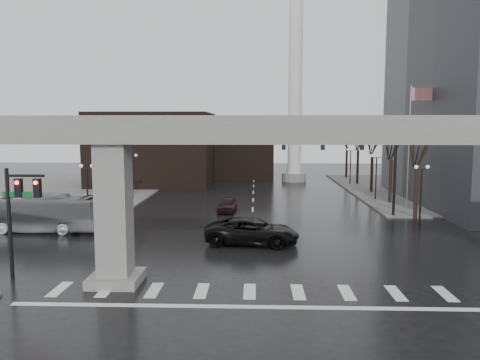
% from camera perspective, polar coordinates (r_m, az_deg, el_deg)
% --- Properties ---
extents(ground, '(160.00, 160.00, 0.00)m').
position_cam_1_polar(ground, '(24.86, 1.21, -12.64)').
color(ground, black).
rests_on(ground, ground).
extents(sidewalk_ne, '(28.00, 36.00, 0.15)m').
position_cam_1_polar(sidewalk_ne, '(65.30, 25.12, -1.17)').
color(sidewalk_ne, slate).
rests_on(sidewalk_ne, ground).
extents(sidewalk_nw, '(28.00, 36.00, 0.15)m').
position_cam_1_polar(sidewalk_nw, '(65.52, -21.73, -0.99)').
color(sidewalk_nw, slate).
rests_on(sidewalk_nw, ground).
extents(elevated_guideway, '(48.00, 2.60, 8.70)m').
position_cam_1_polar(elevated_guideway, '(23.53, 4.34, 3.39)').
color(elevated_guideway, gray).
rests_on(elevated_guideway, ground).
extents(building_far_left, '(16.00, 14.00, 10.00)m').
position_cam_1_polar(building_far_left, '(67.09, -10.38, 3.77)').
color(building_far_left, black).
rests_on(building_far_left, ground).
extents(building_far_mid, '(10.00, 10.00, 8.00)m').
position_cam_1_polar(building_far_mid, '(75.62, 0.20, 3.42)').
color(building_far_mid, black).
rests_on(building_far_mid, ground).
extents(smokestack, '(3.60, 3.60, 30.00)m').
position_cam_1_polar(smokestack, '(69.90, 6.74, 10.79)').
color(smokestack, silver).
rests_on(smokestack, ground).
extents(signal_mast_arm, '(12.12, 0.43, 8.00)m').
position_cam_1_polar(signal_mast_arm, '(43.22, 13.59, 3.28)').
color(signal_mast_arm, black).
rests_on(signal_mast_arm, ground).
extents(signal_left_pole, '(2.30, 0.30, 6.00)m').
position_cam_1_polar(signal_left_pole, '(27.36, -25.38, -2.70)').
color(signal_left_pole, black).
rests_on(signal_left_pole, ground).
extents(flagpole_assembly, '(2.06, 0.12, 12.00)m').
position_cam_1_polar(flagpole_assembly, '(47.89, 20.30, 5.40)').
color(flagpole_assembly, silver).
rests_on(flagpole_assembly, ground).
extents(lamp_right_0, '(1.22, 0.32, 5.11)m').
position_cam_1_polar(lamp_right_0, '(40.01, 21.21, -0.62)').
color(lamp_right_0, black).
rests_on(lamp_right_0, ground).
extents(lamp_right_1, '(1.22, 0.32, 5.11)m').
position_cam_1_polar(lamp_right_1, '(53.35, 16.28, 1.26)').
color(lamp_right_1, black).
rests_on(lamp_right_1, ground).
extents(lamp_right_2, '(1.22, 0.32, 5.11)m').
position_cam_1_polar(lamp_right_2, '(66.96, 13.33, 2.38)').
color(lamp_right_2, black).
rests_on(lamp_right_2, ground).
extents(lamp_left_0, '(1.22, 0.32, 5.11)m').
position_cam_1_polar(lamp_left_0, '(40.20, -18.13, -0.47)').
color(lamp_left_0, black).
rests_on(lamp_left_0, ground).
extents(lamp_left_1, '(1.22, 0.32, 5.11)m').
position_cam_1_polar(lamp_left_1, '(53.49, -13.00, 1.37)').
color(lamp_left_1, black).
rests_on(lamp_left_1, ground).
extents(lamp_left_2, '(1.22, 0.32, 5.11)m').
position_cam_1_polar(lamp_left_2, '(67.07, -9.94, 2.47)').
color(lamp_left_2, black).
rests_on(lamp_left_2, ground).
extents(tree_right_0, '(1.09, 1.58, 7.50)m').
position_cam_1_polar(tree_right_0, '(44.20, 20.73, -0.85)').
color(tree_right_0, black).
rests_on(tree_right_0, ground).
extents(tree_right_1, '(1.09, 1.61, 7.67)m').
position_cam_1_polar(tree_right_1, '(51.78, 17.90, 0.36)').
color(tree_right_1, black).
rests_on(tree_right_1, ground).
extents(tree_right_2, '(1.10, 1.63, 7.85)m').
position_cam_1_polar(tree_right_2, '(59.46, 15.80, 1.26)').
color(tree_right_2, black).
rests_on(tree_right_2, ground).
extents(tree_right_3, '(1.11, 1.66, 8.02)m').
position_cam_1_polar(tree_right_3, '(67.22, 14.18, 1.95)').
color(tree_right_3, black).
rests_on(tree_right_3, ground).
extents(tree_right_4, '(1.12, 1.69, 8.19)m').
position_cam_1_polar(tree_right_4, '(75.03, 12.89, 2.50)').
color(tree_right_4, black).
rests_on(tree_right_4, ground).
extents(pickup_truck, '(6.84, 3.79, 1.81)m').
position_cam_1_polar(pickup_truck, '(32.72, 1.48, -6.27)').
color(pickup_truck, black).
rests_on(pickup_truck, ground).
extents(city_bus, '(10.56, 2.96, 2.91)m').
position_cam_1_polar(city_bus, '(39.75, -23.77, -3.72)').
color(city_bus, '#A0A0A5').
rests_on(city_bus, ground).
extents(far_car, '(1.91, 4.18, 1.39)m').
position_cam_1_polar(far_car, '(44.96, -1.56, -3.00)').
color(far_car, black).
rests_on(far_car, ground).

